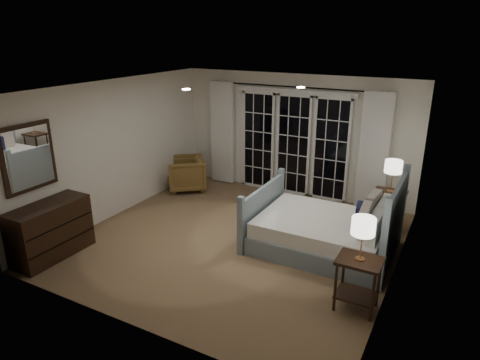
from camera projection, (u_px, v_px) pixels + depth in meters
The scene contains 20 objects.
floor at pixel (236, 240), 7.14m from camera, with size 5.00×5.00×0.00m, color #876448.
ceiling at pixel (235, 88), 6.31m from camera, with size 5.00×5.00×0.00m, color silver.
wall_left at pixel (117, 149), 7.85m from camera, with size 0.02×5.00×2.50m, color white.
wall_right at pixel (402, 196), 5.61m from camera, with size 0.02×5.00×2.50m, color white.
wall_back at pixel (294, 136), 8.80m from camera, with size 5.00×0.02×2.50m, color white.
wall_front at pixel (125, 231), 4.65m from camera, with size 5.00×0.02×2.50m, color white.
french_doors at pixel (293, 144), 8.82m from camera, with size 2.50×0.04×2.20m.
curtain_rod at pixel (294, 87), 8.38m from camera, with size 0.03×0.03×3.50m, color black.
curtain_left at pixel (222, 133), 9.47m from camera, with size 0.55×0.10×2.25m, color silver.
curtain_right at pixel (374, 152), 8.00m from camera, with size 0.55×0.10×2.25m, color silver.
downlight_a at pixel (301, 87), 6.45m from camera, with size 0.12×0.12×0.01m, color white.
downlight_b at pixel (186, 89), 6.25m from camera, with size 0.12×0.12×0.01m, color white.
bed at pixel (326, 231), 6.72m from camera, with size 2.15×1.54×1.25m.
nightstand_left at pixel (358, 276), 5.24m from camera, with size 0.54×0.43×0.69m.
nightstand_right at pixel (389, 205), 7.37m from camera, with size 0.54×0.43×0.70m.
lamp_left at pixel (363, 227), 5.02m from camera, with size 0.28×0.28×0.55m.
lamp_right at pixel (393, 167), 7.14m from camera, with size 0.29×0.29×0.56m.
armchair at pixel (186, 174), 9.27m from camera, with size 0.77×0.79×0.72m, color brown.
dresser at pixel (51, 230), 6.51m from camera, with size 0.51×1.21×0.86m.
mirror at pixel (28, 158), 6.24m from camera, with size 0.05×0.85×1.00m.
Camera 1 is at (3.10, -5.60, 3.32)m, focal length 32.00 mm.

